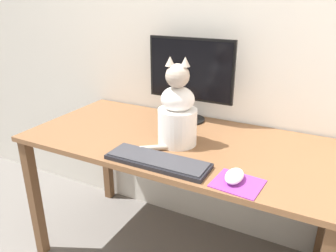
{
  "coord_description": "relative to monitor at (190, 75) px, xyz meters",
  "views": [
    {
      "loc": [
        0.62,
        -1.3,
        1.36
      ],
      "look_at": [
        0.02,
        -0.15,
        0.85
      ],
      "focal_mm": 35.0,
      "sensor_mm": 36.0,
      "label": 1
    }
  ],
  "objects": [
    {
      "name": "wall_back",
      "position": [
        0.06,
        0.13,
        0.27
      ],
      "size": [
        7.0,
        0.04,
        2.5
      ],
      "color": "beige",
      "rests_on": "ground_plane"
    },
    {
      "name": "desk",
      "position": [
        0.06,
        -0.26,
        -0.34
      ],
      "size": [
        1.48,
        0.71,
        0.72
      ],
      "color": "brown",
      "rests_on": "ground_plane"
    },
    {
      "name": "monitor",
      "position": [
        0.0,
        0.0,
        0.0
      ],
      "size": [
        0.47,
        0.17,
        0.45
      ],
      "color": "black",
      "rests_on": "desk"
    },
    {
      "name": "keyboard",
      "position": [
        0.09,
        -0.52,
        -0.24
      ],
      "size": [
        0.44,
        0.14,
        0.02
      ],
      "rotation": [
        0.0,
        0.0,
        0.0
      ],
      "color": "black",
      "rests_on": "desk"
    },
    {
      "name": "mousepad_right",
      "position": [
        0.43,
        -0.52,
        -0.25
      ],
      "size": [
        0.19,
        0.17,
        0.0
      ],
      "rotation": [
        0.0,
        0.0,
        -0.09
      ],
      "color": "purple",
      "rests_on": "desk"
    },
    {
      "name": "computer_mouse_right",
      "position": [
        0.41,
        -0.51,
        -0.23
      ],
      "size": [
        0.06,
        0.11,
        0.04
      ],
      "color": "white",
      "rests_on": "mousepad_right"
    },
    {
      "name": "cat",
      "position": [
        0.07,
        -0.31,
        -0.1
      ],
      "size": [
        0.23,
        0.28,
        0.41
      ],
      "rotation": [
        0.0,
        0.0,
        0.29
      ],
      "color": "white",
      "rests_on": "desk"
    }
  ]
}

